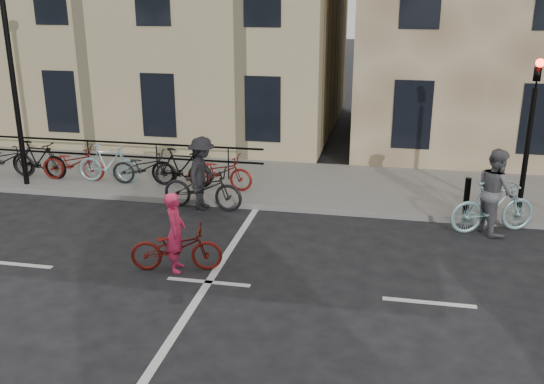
% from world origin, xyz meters
% --- Properties ---
extents(ground, '(120.00, 120.00, 0.00)m').
position_xyz_m(ground, '(0.00, 0.00, 0.00)').
color(ground, black).
rests_on(ground, ground).
extents(sidewalk, '(46.00, 4.00, 0.15)m').
position_xyz_m(sidewalk, '(-4.00, 6.00, 0.07)').
color(sidewalk, slate).
rests_on(sidewalk, ground).
extents(traffic_light, '(0.18, 0.30, 3.90)m').
position_xyz_m(traffic_light, '(6.20, 4.34, 2.45)').
color(traffic_light, black).
rests_on(traffic_light, sidewalk).
extents(lamp_post, '(0.36, 0.36, 5.28)m').
position_xyz_m(lamp_post, '(-6.50, 4.40, 3.49)').
color(lamp_post, black).
rests_on(lamp_post, sidewalk).
extents(bollard_east, '(0.14, 0.14, 0.90)m').
position_xyz_m(bollard_east, '(5.00, 4.25, 0.60)').
color(bollard_east, black).
rests_on(bollard_east, sidewalk).
extents(parked_bikes, '(8.30, 1.23, 1.05)m').
position_xyz_m(parked_bikes, '(-4.35, 5.04, 0.64)').
color(parked_bikes, black).
rests_on(parked_bikes, sidewalk).
extents(cyclist_pink, '(1.86, 0.97, 1.57)m').
position_xyz_m(cyclist_pink, '(-0.75, 0.41, 0.54)').
color(cyclist_pink, maroon).
rests_on(cyclist_pink, ground).
extents(cyclist_grey, '(2.06, 1.21, 1.92)m').
position_xyz_m(cyclist_grey, '(5.51, 3.64, 0.78)').
color(cyclist_grey, '#88B0B3').
rests_on(cyclist_grey, ground).
extents(cyclist_dark, '(2.10, 1.23, 1.82)m').
position_xyz_m(cyclist_dark, '(-1.30, 3.84, 0.72)').
color(cyclist_dark, black).
rests_on(cyclist_dark, ground).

